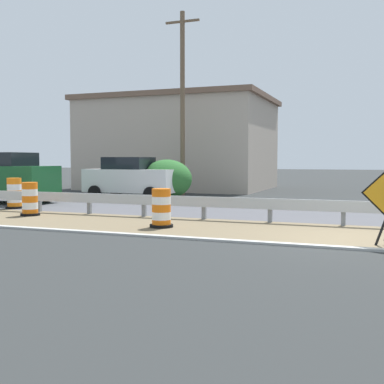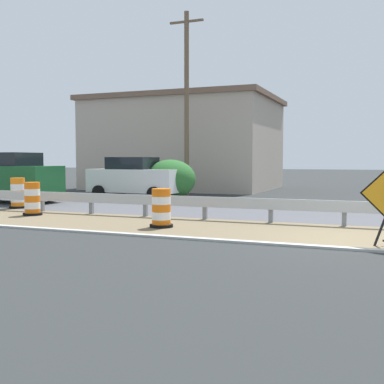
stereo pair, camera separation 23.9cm
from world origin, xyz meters
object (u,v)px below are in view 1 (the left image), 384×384
traffic_barrel_mid (14,195)px  car_mid_far_lane (132,178)px  car_trailing_far_lane (3,178)px  traffic_barrel_nearest (161,210)px  traffic_barrel_close (30,201)px  utility_pole_near (183,101)px

traffic_barrel_mid → car_mid_far_lane: (5.64, -1.98, 0.46)m
traffic_barrel_mid → car_trailing_far_lane: 2.77m
traffic_barrel_nearest → traffic_barrel_mid: bearing=69.8°
traffic_barrel_close → car_trailing_far_lane: bearing=50.8°
traffic_barrel_nearest → utility_pole_near: utility_pole_near is taller
traffic_barrel_nearest → traffic_barrel_close: size_ratio=0.96×
car_mid_far_lane → utility_pole_near: size_ratio=0.48×
traffic_barrel_close → traffic_barrel_mid: size_ratio=0.95×
car_mid_far_lane → traffic_barrel_mid: bearing=-108.0°
car_mid_far_lane → car_trailing_far_lane: 5.65m
car_mid_far_lane → car_trailing_far_lane: size_ratio=0.95×
traffic_barrel_mid → utility_pole_near: utility_pole_near is taller
car_trailing_far_lane → traffic_barrel_nearest: bearing=154.6°
car_trailing_far_lane → car_mid_far_lane: bearing=-136.4°
traffic_barrel_mid → car_trailing_far_lane: car_trailing_far_lane is taller
traffic_barrel_nearest → traffic_barrel_close: bearing=79.3°
traffic_barrel_nearest → utility_pole_near: 12.50m
traffic_barrel_close → car_trailing_far_lane: size_ratio=0.24×
traffic_barrel_nearest → car_trailing_far_lane: bearing=64.8°
car_trailing_far_lane → utility_pole_near: 9.45m
traffic_barrel_close → car_mid_far_lane: size_ratio=0.25×
traffic_barrel_mid → car_mid_far_lane: bearing=-19.3°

